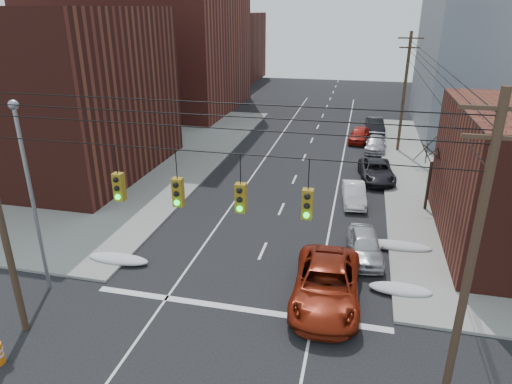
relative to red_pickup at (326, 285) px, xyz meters
The scene contains 23 objects.
sidewalk_nw 36.30m from the red_pickup, 148.43° to the left, with size 40.00×40.00×0.15m, color gray.
building_brick_near 29.98m from the red_pickup, 151.62° to the left, with size 20.00×16.00×13.00m, color #4E1D17.
building_brick_far 72.64m from the red_pickup, 114.38° to the left, with size 22.00×18.00×12.00m, color #4E1D17.
building_glass 65.95m from the red_pickup, 72.05° to the left, with size 20.00×18.00×22.00m, color gray.
utility_pole_right 8.35m from the red_pickup, 47.49° to the right, with size 2.20×0.28×11.00m.
utility_pole_far 26.85m from the red_pickup, 80.00° to the left, with size 2.20×0.28×11.00m.
traffic_signals 8.88m from the red_pickup, 127.21° to the right, with size 17.00×0.42×2.02m.
street_light 14.33m from the red_pickup, behind, with size 0.44×0.44×9.32m.
bare_tree 13.34m from the red_pickup, 64.71° to the left, with size 2.09×2.20×4.93m.
snow_nw 11.38m from the red_pickup, behind, with size 3.50×1.08×0.42m, color silver.
snow_ne 3.86m from the red_pickup, 23.29° to the left, with size 3.00×1.08×0.42m, color silver.
snow_east_far 6.97m from the red_pickup, 59.86° to the left, with size 4.00×1.08×0.42m, color silver.
red_pickup is the anchor object (origin of this frame).
parked_car_a 4.90m from the red_pickup, 69.43° to the left, with size 1.77×4.41×1.50m, color silver.
parked_car_b 12.23m from the red_pickup, 85.85° to the left, with size 1.47×4.22×1.39m, color silver.
parked_car_c 17.56m from the red_pickup, 81.87° to the left, with size 2.53×5.50×1.53m, color black.
parked_car_d 25.84m from the red_pickup, 84.48° to the left, with size 1.89×4.65×1.35m, color #A7A7AC.
parked_car_e 28.56m from the red_pickup, 88.23° to the left, with size 1.82×4.52×1.54m, color #9B170E.
parked_car_f 33.00m from the red_pickup, 85.68° to the left, with size 1.67×4.80×1.58m, color black.
lot_car_a 25.58m from the red_pickup, 139.31° to the left, with size 1.56×4.48×1.48m, color silver.
lot_car_b 27.83m from the red_pickup, 132.09° to the left, with size 2.56×5.55×1.54m, color #A09FA4.
lot_car_c 25.97m from the red_pickup, 156.45° to the left, with size 1.86×4.58×1.33m, color black.
lot_car_d 26.68m from the red_pickup, 141.25° to the left, with size 1.54×3.83×1.30m, color #9E9FA3.
Camera 1 is at (4.83, -10.34, 12.91)m, focal length 32.00 mm.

